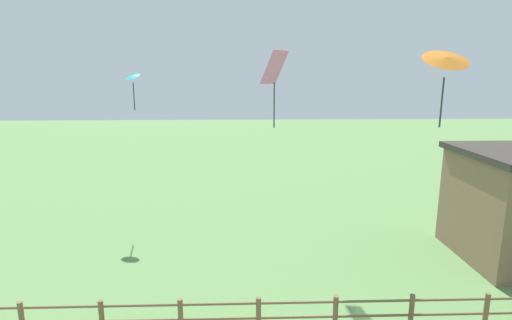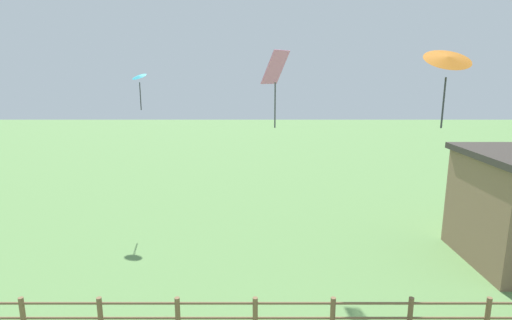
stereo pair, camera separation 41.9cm
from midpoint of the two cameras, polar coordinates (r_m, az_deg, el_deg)
name	(u,v)px [view 2 (the right image)]	position (r m, az deg, el deg)	size (l,w,h in m)	color
wooden_fence	(256,314)	(11.60, 1.09, -21.11)	(21.21, 0.14, 1.11)	brown
kite_orange_delta	(449,59)	(12.54, 26.70, 12.75)	(1.29, 1.19, 2.26)	orange
kite_pink_diamond	(276,73)	(13.15, 3.82, 12.26)	(0.97, 1.01, 2.48)	pink
kite_cyan_delta	(140,78)	(20.94, -15.66, 11.19)	(1.02, 1.02, 1.84)	#2DB2C6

